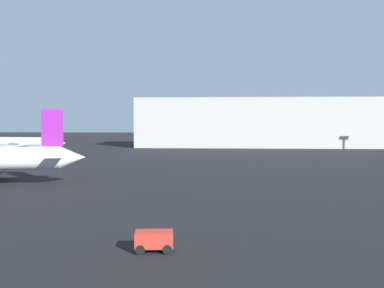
% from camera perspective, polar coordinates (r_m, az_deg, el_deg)
% --- Properties ---
extents(airplane_distant, '(23.66, 19.84, 8.76)m').
position_cam_1_polar(airplane_distant, '(114.19, -21.86, 0.15)').
color(airplane_distant, silver).
rests_on(airplane_distant, ground_plane).
extents(baggage_cart, '(2.53, 1.61, 1.30)m').
position_cam_1_polar(baggage_cart, '(27.71, -5.09, -12.65)').
color(baggage_cart, red).
rests_on(baggage_cart, ground_plane).
extents(terminal_building, '(75.57, 21.53, 15.55)m').
position_cam_1_polar(terminal_building, '(140.72, 8.37, 2.84)').
color(terminal_building, '#B7B7B2').
rests_on(terminal_building, ground_plane).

